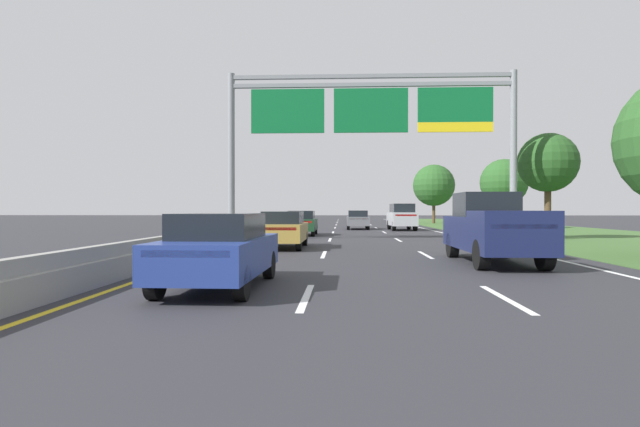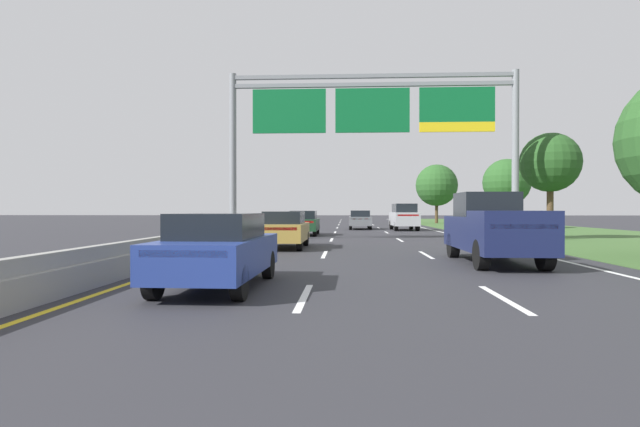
{
  "view_description": "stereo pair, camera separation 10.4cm",
  "coord_description": "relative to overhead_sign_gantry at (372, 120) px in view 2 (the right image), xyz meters",
  "views": [
    {
      "loc": [
        -1.16,
        1.03,
        1.65
      ],
      "look_at": [
        -1.84,
        16.05,
        1.53
      ],
      "focal_mm": 28.31,
      "sensor_mm": 36.0,
      "label": 1
    },
    {
      "loc": [
        -1.06,
        1.04,
        1.65
      ],
      "look_at": [
        -1.84,
        16.05,
        1.53
      ],
      "focal_mm": 28.31,
      "sensor_mm": 36.0,
      "label": 2
    }
  ],
  "objects": [
    {
      "name": "ground_plane",
      "position": [
        -0.3,
        7.61,
        -6.33
      ],
      "size": [
        220.0,
        220.0,
        0.0
      ],
      "primitive_type": "plane",
      "color": "#2B2B30"
    },
    {
      "name": "lane_striping",
      "position": [
        -0.3,
        7.15,
        -6.33
      ],
      "size": [
        11.96,
        106.0,
        0.01
      ],
      "color": "white",
      "rests_on": "ground"
    },
    {
      "name": "grass_verge_right",
      "position": [
        13.65,
        7.61,
        -6.32
      ],
      "size": [
        14.0,
        110.0,
        0.02
      ],
      "primitive_type": "cube",
      "color": "#3D602D",
      "rests_on": "ground"
    },
    {
      "name": "median_barrier_concrete",
      "position": [
        -6.9,
        7.61,
        -5.98
      ],
      "size": [
        0.6,
        110.0,
        0.85
      ],
      "color": "gray",
      "rests_on": "ground"
    },
    {
      "name": "overhead_sign_gantry",
      "position": [
        0.0,
        0.0,
        0.0
      ],
      "size": [
        15.06,
        0.42,
        8.84
      ],
      "color": "gray",
      "rests_on": "ground"
    },
    {
      "name": "pickup_truck_navy",
      "position": [
        3.17,
        -10.58,
        -5.26
      ],
      "size": [
        2.02,
        5.41,
        2.2
      ],
      "rotation": [
        0.0,
        0.0,
        1.57
      ],
      "color": "#161E47",
      "rests_on": "ground"
    },
    {
      "name": "car_gold_left_lane_sedan",
      "position": [
        -4.0,
        -4.89,
        -5.51
      ],
      "size": [
        1.83,
        4.4,
        1.57
      ],
      "rotation": [
        0.0,
        0.0,
        1.57
      ],
      "color": "#A38438",
      "rests_on": "ground"
    },
    {
      "name": "car_silver_right_lane_suv",
      "position": [
        3.27,
        14.19,
        -5.23
      ],
      "size": [
        2.01,
        4.74,
        2.11
      ],
      "rotation": [
        0.0,
        0.0,
        1.59
      ],
      "color": "#B2B5BA",
      "rests_on": "ground"
    },
    {
      "name": "car_blue_left_lane_sedan",
      "position": [
        -4.05,
        -15.86,
        -5.51
      ],
      "size": [
        1.9,
        4.43,
        1.57
      ],
      "rotation": [
        0.0,
        0.0,
        1.55
      ],
      "color": "navy",
      "rests_on": "ground"
    },
    {
      "name": "car_darkgreen_left_lane_sedan",
      "position": [
        -4.07,
        5.79,
        -5.51
      ],
      "size": [
        1.83,
        4.4,
        1.57
      ],
      "rotation": [
        0.0,
        0.0,
        1.57
      ],
      "color": "#193D23",
      "rests_on": "ground"
    },
    {
      "name": "car_grey_centre_lane_sedan",
      "position": [
        -0.19,
        16.03,
        -5.51
      ],
      "size": [
        1.83,
        4.4,
        1.57
      ],
      "rotation": [
        0.0,
        0.0,
        1.57
      ],
      "color": "slate",
      "rests_on": "ground"
    },
    {
      "name": "roadside_tree_mid",
      "position": [
        10.0,
        2.32,
        -2.08
      ],
      "size": [
        3.29,
        3.29,
        5.92
      ],
      "color": "#4C3823",
      "rests_on": "ground"
    },
    {
      "name": "roadside_tree_far",
      "position": [
        12.44,
        17.74,
        -2.35
      ],
      "size": [
        4.02,
        4.02,
        6.01
      ],
      "color": "#4C3823",
      "rests_on": "ground"
    },
    {
      "name": "roadside_tree_distant",
      "position": [
        9.44,
        34.43,
        -1.79
      ],
      "size": [
        4.97,
        4.97,
        7.04
      ],
      "color": "#4C3823",
      "rests_on": "ground"
    }
  ]
}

